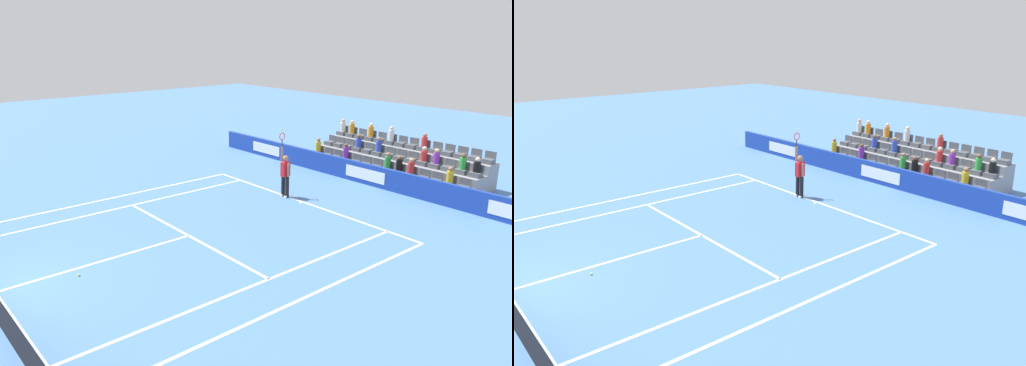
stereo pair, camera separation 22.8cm
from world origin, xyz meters
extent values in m
cube|color=white|center=(0.00, -11.89, 0.00)|extent=(10.97, 0.10, 0.01)
cube|color=white|center=(0.00, -6.40, 0.00)|extent=(8.23, 0.10, 0.01)
cube|color=white|center=(0.00, -3.20, 0.00)|extent=(0.10, 6.40, 0.01)
cube|color=white|center=(4.12, -5.95, 0.00)|extent=(0.10, 11.89, 0.01)
cube|color=white|center=(-4.12, -5.95, 0.00)|extent=(0.10, 11.89, 0.01)
cube|color=white|center=(5.49, -5.95, 0.00)|extent=(0.10, 11.89, 0.01)
cube|color=white|center=(-5.49, -5.95, 0.00)|extent=(0.10, 11.89, 0.01)
cube|color=white|center=(0.00, -11.79, 0.00)|extent=(0.10, 0.20, 0.01)
cube|color=#193899|center=(0.00, -15.90, 0.47)|extent=(20.31, 0.20, 0.94)
cube|color=white|center=(0.00, -15.79, 0.47)|extent=(2.17, 0.01, 0.52)
cube|color=white|center=(6.77, -15.79, 0.47)|extent=(2.17, 0.01, 0.52)
cylinder|color=black|center=(0.87, -11.80, 0.45)|extent=(0.16, 0.16, 0.90)
cylinder|color=black|center=(1.11, -11.80, 0.45)|extent=(0.16, 0.16, 0.90)
cube|color=white|center=(0.87, -11.80, 0.04)|extent=(0.12, 0.26, 0.08)
cube|color=white|center=(1.11, -11.80, 0.04)|extent=(0.12, 0.26, 0.08)
cube|color=red|center=(0.99, -11.80, 1.20)|extent=(0.22, 0.36, 0.60)
sphere|color=#9E7251|center=(0.99, -11.80, 1.66)|extent=(0.24, 0.24, 0.24)
cylinder|color=#9E7251|center=(1.21, -11.80, 1.81)|extent=(0.09, 0.09, 0.62)
cylinder|color=#9E7251|center=(0.76, -11.75, 1.22)|extent=(0.09, 0.09, 0.56)
cylinder|color=black|center=(1.21, -11.80, 2.26)|extent=(0.04, 0.04, 0.28)
torus|color=red|center=(1.21, -11.80, 2.54)|extent=(0.03, 0.31, 0.31)
sphere|color=#D1E533|center=(1.21, -11.80, 2.82)|extent=(0.07, 0.07, 0.07)
cube|color=gray|center=(0.00, -16.98, 0.21)|extent=(8.68, 0.95, 0.42)
cube|color=#545960|center=(-4.03, -16.98, 0.52)|extent=(0.48, 0.44, 0.20)
cube|color=#545960|center=(-4.03, -17.18, 0.77)|extent=(0.48, 0.04, 0.30)
cube|color=#545960|center=(-3.41, -16.98, 0.52)|extent=(0.48, 0.44, 0.20)
cube|color=#545960|center=(-3.41, -17.18, 0.77)|extent=(0.48, 0.04, 0.30)
cube|color=#545960|center=(-2.79, -16.98, 0.52)|extent=(0.48, 0.44, 0.20)
cube|color=#545960|center=(-2.79, -17.18, 0.77)|extent=(0.48, 0.04, 0.30)
cube|color=#545960|center=(-2.17, -16.98, 0.52)|extent=(0.48, 0.44, 0.20)
cube|color=#545960|center=(-2.17, -17.18, 0.77)|extent=(0.48, 0.04, 0.30)
cube|color=#545960|center=(-1.55, -16.98, 0.52)|extent=(0.48, 0.44, 0.20)
cube|color=#545960|center=(-1.55, -17.18, 0.77)|extent=(0.48, 0.04, 0.30)
cube|color=#545960|center=(-0.93, -16.98, 0.52)|extent=(0.48, 0.44, 0.20)
cube|color=#545960|center=(-0.93, -17.18, 0.77)|extent=(0.48, 0.04, 0.30)
cube|color=#545960|center=(-0.31, -16.98, 0.52)|extent=(0.48, 0.44, 0.20)
cube|color=#545960|center=(-0.31, -17.18, 0.77)|extent=(0.48, 0.04, 0.30)
cube|color=#545960|center=(0.31, -16.98, 0.52)|extent=(0.48, 0.44, 0.20)
cube|color=#545960|center=(0.31, -17.18, 0.77)|extent=(0.48, 0.04, 0.30)
cube|color=#545960|center=(0.93, -16.98, 0.52)|extent=(0.48, 0.44, 0.20)
cube|color=#545960|center=(0.93, -17.18, 0.77)|extent=(0.48, 0.04, 0.30)
cube|color=#545960|center=(1.55, -16.98, 0.52)|extent=(0.48, 0.44, 0.20)
cube|color=#545960|center=(1.55, -17.18, 0.77)|extent=(0.48, 0.04, 0.30)
cube|color=#545960|center=(2.17, -16.98, 0.52)|extent=(0.48, 0.44, 0.20)
cube|color=#545960|center=(2.17, -17.18, 0.77)|extent=(0.48, 0.04, 0.30)
cube|color=#545960|center=(2.79, -16.98, 0.52)|extent=(0.48, 0.44, 0.20)
cube|color=#545960|center=(2.79, -17.18, 0.77)|extent=(0.48, 0.04, 0.30)
cube|color=#545960|center=(3.41, -16.98, 0.52)|extent=(0.48, 0.44, 0.20)
cube|color=#545960|center=(3.41, -17.18, 0.77)|extent=(0.48, 0.04, 0.30)
cube|color=#545960|center=(4.03, -16.98, 0.52)|extent=(0.48, 0.44, 0.20)
cube|color=#545960|center=(4.03, -17.18, 0.77)|extent=(0.48, 0.04, 0.30)
cube|color=gray|center=(0.00, -17.93, 0.42)|extent=(8.68, 0.95, 0.84)
cube|color=#545960|center=(-4.03, -17.93, 0.94)|extent=(0.48, 0.44, 0.20)
cube|color=#545960|center=(-4.03, -18.13, 1.19)|extent=(0.48, 0.04, 0.30)
cube|color=#545960|center=(-3.41, -17.93, 0.94)|extent=(0.48, 0.44, 0.20)
cube|color=#545960|center=(-3.41, -18.13, 1.19)|extent=(0.48, 0.04, 0.30)
cube|color=#545960|center=(-2.79, -17.93, 0.94)|extent=(0.48, 0.44, 0.20)
cube|color=#545960|center=(-2.79, -18.13, 1.19)|extent=(0.48, 0.04, 0.30)
cube|color=#545960|center=(-2.17, -17.93, 0.94)|extent=(0.48, 0.44, 0.20)
cube|color=#545960|center=(-2.17, -18.13, 1.19)|extent=(0.48, 0.04, 0.30)
cube|color=#545960|center=(-1.55, -17.93, 0.94)|extent=(0.48, 0.44, 0.20)
cube|color=#545960|center=(-1.55, -18.13, 1.19)|extent=(0.48, 0.04, 0.30)
cube|color=#545960|center=(-0.93, -17.93, 0.94)|extent=(0.48, 0.44, 0.20)
cube|color=#545960|center=(-0.93, -18.13, 1.19)|extent=(0.48, 0.04, 0.30)
cube|color=#545960|center=(-0.31, -17.93, 0.94)|extent=(0.48, 0.44, 0.20)
cube|color=#545960|center=(-0.31, -18.13, 1.19)|extent=(0.48, 0.04, 0.30)
cube|color=#545960|center=(0.31, -17.93, 0.94)|extent=(0.48, 0.44, 0.20)
cube|color=#545960|center=(0.31, -18.13, 1.19)|extent=(0.48, 0.04, 0.30)
cube|color=#545960|center=(0.93, -17.93, 0.94)|extent=(0.48, 0.44, 0.20)
cube|color=#545960|center=(0.93, -18.13, 1.19)|extent=(0.48, 0.04, 0.30)
cube|color=#545960|center=(1.55, -17.93, 0.94)|extent=(0.48, 0.44, 0.20)
cube|color=#545960|center=(1.55, -18.13, 1.19)|extent=(0.48, 0.04, 0.30)
cube|color=#545960|center=(2.17, -17.93, 0.94)|extent=(0.48, 0.44, 0.20)
cube|color=#545960|center=(2.17, -18.13, 1.19)|extent=(0.48, 0.04, 0.30)
cube|color=#545960|center=(2.79, -17.93, 0.94)|extent=(0.48, 0.44, 0.20)
cube|color=#545960|center=(2.79, -18.13, 1.19)|extent=(0.48, 0.04, 0.30)
cube|color=#545960|center=(3.41, -17.93, 0.94)|extent=(0.48, 0.44, 0.20)
cube|color=#545960|center=(3.41, -18.13, 1.19)|extent=(0.48, 0.04, 0.30)
cube|color=#545960|center=(4.03, -17.93, 0.94)|extent=(0.48, 0.44, 0.20)
cube|color=#545960|center=(4.03, -18.13, 1.19)|extent=(0.48, 0.04, 0.30)
cube|color=gray|center=(0.00, -18.88, 0.63)|extent=(8.68, 0.95, 1.26)
cube|color=#545960|center=(-4.03, -18.88, 1.36)|extent=(0.48, 0.44, 0.20)
cube|color=#545960|center=(-4.03, -19.08, 1.61)|extent=(0.48, 0.04, 0.30)
cube|color=#545960|center=(-3.41, -18.88, 1.36)|extent=(0.48, 0.44, 0.20)
cube|color=#545960|center=(-3.41, -19.08, 1.61)|extent=(0.48, 0.04, 0.30)
cube|color=#545960|center=(-2.79, -18.88, 1.36)|extent=(0.48, 0.44, 0.20)
cube|color=#545960|center=(-2.79, -19.08, 1.61)|extent=(0.48, 0.04, 0.30)
cube|color=#545960|center=(-2.17, -18.88, 1.36)|extent=(0.48, 0.44, 0.20)
cube|color=#545960|center=(-2.17, -19.08, 1.61)|extent=(0.48, 0.04, 0.30)
cube|color=#545960|center=(-1.55, -18.88, 1.36)|extent=(0.48, 0.44, 0.20)
cube|color=#545960|center=(-1.55, -19.08, 1.61)|extent=(0.48, 0.04, 0.30)
cube|color=#545960|center=(-0.93, -18.88, 1.36)|extent=(0.48, 0.44, 0.20)
cube|color=#545960|center=(-0.93, -19.08, 1.61)|extent=(0.48, 0.04, 0.30)
cube|color=#545960|center=(-0.31, -18.88, 1.36)|extent=(0.48, 0.44, 0.20)
cube|color=#545960|center=(-0.31, -19.08, 1.61)|extent=(0.48, 0.04, 0.30)
cube|color=#545960|center=(0.31, -18.88, 1.36)|extent=(0.48, 0.44, 0.20)
cube|color=#545960|center=(0.31, -19.08, 1.61)|extent=(0.48, 0.04, 0.30)
cube|color=#545960|center=(0.93, -18.88, 1.36)|extent=(0.48, 0.44, 0.20)
cube|color=#545960|center=(0.93, -19.08, 1.61)|extent=(0.48, 0.04, 0.30)
cube|color=#545960|center=(1.55, -18.88, 1.36)|extent=(0.48, 0.44, 0.20)
cube|color=#545960|center=(1.55, -19.08, 1.61)|extent=(0.48, 0.04, 0.30)
cube|color=#545960|center=(2.17, -18.88, 1.36)|extent=(0.48, 0.44, 0.20)
cube|color=#545960|center=(2.17, -19.08, 1.61)|extent=(0.48, 0.04, 0.30)
cube|color=#545960|center=(2.79, -18.88, 1.36)|extent=(0.48, 0.44, 0.20)
cube|color=#545960|center=(2.79, -19.08, 1.61)|extent=(0.48, 0.04, 0.30)
cube|color=#545960|center=(3.41, -18.88, 1.36)|extent=(0.48, 0.44, 0.20)
cube|color=#545960|center=(3.41, -19.08, 1.61)|extent=(0.48, 0.04, 0.30)
cube|color=#545960|center=(4.03, -18.88, 1.36)|extent=(0.48, 0.44, 0.20)
cube|color=#545960|center=(4.03, -19.08, 1.61)|extent=(0.48, 0.04, 0.30)
cylinder|color=green|center=(-3.41, -17.98, 1.29)|extent=(0.28, 0.28, 0.49)
sphere|color=brown|center=(-3.41, -17.98, 1.63)|extent=(0.20, 0.20, 0.20)
cylinder|color=purple|center=(-2.17, -17.98, 1.28)|extent=(0.28, 0.28, 0.47)
sphere|color=#D3A884|center=(-2.17, -17.98, 1.61)|extent=(0.20, 0.20, 0.20)
cylinder|color=yellow|center=(-3.41, -17.03, 0.86)|extent=(0.28, 0.28, 0.49)
sphere|color=#9E7251|center=(-3.41, -17.03, 1.21)|extent=(0.20, 0.20, 0.20)
cylinder|color=white|center=(0.93, -18.93, 1.72)|extent=(0.28, 0.28, 0.51)
sphere|color=beige|center=(0.93, -18.93, 2.07)|extent=(0.20, 0.20, 0.20)
cylinder|color=black|center=(-4.03, -17.98, 1.26)|extent=(0.28, 0.28, 0.43)
sphere|color=beige|center=(-4.03, -17.98, 1.57)|extent=(0.20, 0.20, 0.20)
cylinder|color=black|center=(-0.93, -17.03, 0.86)|extent=(0.28, 0.28, 0.49)
sphere|color=brown|center=(-0.93, -17.03, 1.21)|extent=(0.20, 0.20, 0.20)
cylinder|color=yellow|center=(4.03, -17.03, 0.88)|extent=(0.28, 0.28, 0.52)
sphere|color=#9E7251|center=(4.03, -17.03, 1.24)|extent=(0.20, 0.20, 0.20)
cylinder|color=green|center=(-0.31, -17.03, 0.89)|extent=(0.28, 0.28, 0.53)
sphere|color=#9E7251|center=(-0.31, -17.03, 1.25)|extent=(0.20, 0.20, 0.20)
cylinder|color=red|center=(-1.55, -17.98, 1.27)|extent=(0.28, 0.28, 0.47)
sphere|color=beige|center=(-1.55, -17.98, 1.61)|extent=(0.20, 0.20, 0.20)
cylinder|color=orange|center=(2.17, -18.93, 1.71)|extent=(0.28, 0.28, 0.51)
sphere|color=beige|center=(2.17, -18.93, 2.07)|extent=(0.20, 0.20, 0.20)
cylinder|color=white|center=(4.03, -18.93, 1.70)|extent=(0.28, 0.28, 0.48)
sphere|color=#D3A884|center=(4.03, -18.93, 2.04)|extent=(0.20, 0.20, 0.20)
cylinder|color=red|center=(-0.93, -18.93, 1.68)|extent=(0.28, 0.28, 0.44)
sphere|color=#9E7251|center=(-0.93, -18.93, 2.00)|extent=(0.20, 0.20, 0.20)
cylinder|color=orange|center=(3.41, -18.93, 1.70)|extent=(0.28, 0.28, 0.49)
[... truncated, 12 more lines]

